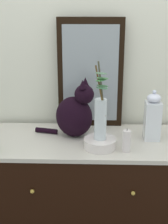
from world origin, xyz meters
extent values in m
cube|color=silver|center=(0.00, 0.34, 1.30)|extent=(4.40, 0.08, 2.60)
cube|color=black|center=(0.00, 0.00, 0.44)|extent=(1.25, 0.51, 0.88)
cube|color=beige|center=(0.00, 0.00, 0.89)|extent=(1.28, 0.53, 0.02)
sphere|color=#B79338|center=(-0.28, -0.27, 0.71)|extent=(0.02, 0.02, 0.02)
sphere|color=#B79338|center=(0.28, -0.27, 0.71)|extent=(0.02, 0.02, 0.02)
cube|color=black|center=(0.03, 0.24, 1.26)|extent=(0.42, 0.03, 0.71)
cube|color=gray|center=(0.03, 0.23, 1.26)|extent=(0.35, 0.01, 0.63)
ellipsoid|color=black|center=(-0.06, 0.05, 1.03)|extent=(0.26, 0.21, 0.26)
sphere|color=black|center=(0.00, 0.04, 1.18)|extent=(0.12, 0.12, 0.12)
cone|color=black|center=(0.01, 0.07, 1.25)|extent=(0.04, 0.04, 0.05)
cone|color=black|center=(-0.01, 0.01, 1.25)|extent=(0.04, 0.04, 0.05)
cylinder|color=black|center=(-0.24, 0.09, 0.92)|extent=(0.15, 0.06, 0.03)
cylinder|color=silver|center=(0.10, -0.11, 0.93)|extent=(0.19, 0.19, 0.06)
cylinder|color=silver|center=(0.10, -0.11, 1.08)|extent=(0.07, 0.07, 0.24)
cylinder|color=brown|center=(0.09, -0.12, 1.25)|extent=(0.06, 0.02, 0.29)
ellipsoid|color=#3D6C48|center=(0.10, -0.17, 1.28)|extent=(0.08, 0.07, 0.01)
ellipsoid|color=#407A41|center=(0.10, -0.16, 1.33)|extent=(0.08, 0.06, 0.01)
cylinder|color=#43402D|center=(0.10, -0.12, 1.26)|extent=(0.05, 0.02, 0.31)
ellipsoid|color=#3E6C44|center=(0.10, -0.13, 1.28)|extent=(0.08, 0.07, 0.01)
ellipsoid|color=#3C7E3C|center=(0.09, -0.16, 1.32)|extent=(0.08, 0.07, 0.01)
ellipsoid|color=#496C4D|center=(0.09, -0.17, 1.36)|extent=(0.08, 0.06, 0.01)
cube|color=white|center=(0.41, 0.03, 1.02)|extent=(0.09, 0.09, 0.24)
ellipsoid|color=white|center=(0.41, 0.03, 1.17)|extent=(0.08, 0.08, 0.05)
sphere|color=silver|center=(0.41, 0.03, 1.20)|extent=(0.02, 0.02, 0.02)
cylinder|color=silver|center=(0.24, -0.15, 0.97)|extent=(0.05, 0.05, 0.13)
cylinder|color=black|center=(0.24, -0.15, 1.04)|extent=(0.00, 0.00, 0.01)
camera|label=1|loc=(0.06, -1.84, 1.74)|focal=52.68mm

